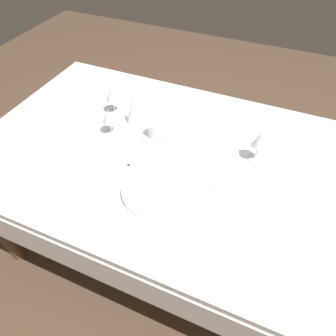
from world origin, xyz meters
TOP-DOWN VIEW (x-y plane):
  - ground_plane at (0.00, 0.00)m, footprint 6.00×6.00m
  - dining_table at (0.00, 0.00)m, footprint 1.80×1.11m
  - dinner_plate at (0.02, -0.22)m, footprint 0.27×0.27m
  - fork_outer at (-0.14, -0.20)m, footprint 0.02×0.22m
  - spoon_soup at (0.19, -0.19)m, footprint 0.03×0.22m
  - spoon_dessert at (0.22, -0.19)m, footprint 0.03×0.22m
  - saucer_left at (-0.12, 0.08)m, footprint 0.13×0.13m
  - coffee_cup_left at (-0.11, 0.08)m, footprint 0.10×0.08m
  - wine_glass_centre at (0.34, 0.12)m, footprint 0.06×0.06m
  - wine_glass_left at (-0.33, 0.03)m, footprint 0.07×0.07m
  - wine_glass_right at (-0.40, 0.18)m, footprint 0.07×0.07m
  - napkin_folded at (-0.26, 0.14)m, footprint 0.07×0.07m

SIDE VIEW (x-z plane):
  - ground_plane at x=0.00m, z-range 0.00..0.00m
  - dining_table at x=0.00m, z-range 0.29..1.03m
  - fork_outer at x=-0.14m, z-range 0.74..0.74m
  - spoon_dessert at x=0.22m, z-range 0.74..0.75m
  - spoon_soup at x=0.19m, z-range 0.74..0.75m
  - saucer_left at x=-0.12m, z-range 0.74..0.75m
  - dinner_plate at x=0.02m, z-range 0.74..0.76m
  - coffee_cup_left at x=-0.11m, z-range 0.75..0.82m
  - napkin_folded at x=-0.26m, z-range 0.74..0.90m
  - wine_glass_left at x=-0.33m, z-range 0.76..0.89m
  - wine_glass_right at x=-0.40m, z-range 0.77..0.90m
  - wine_glass_centre at x=0.34m, z-range 0.77..0.92m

